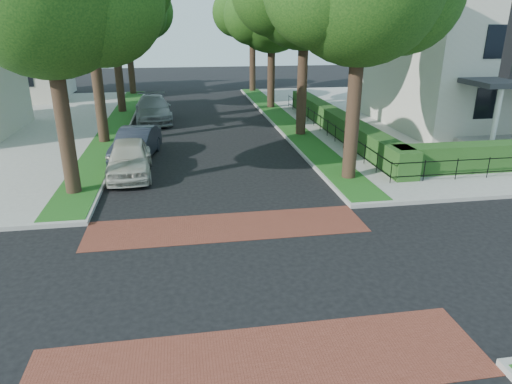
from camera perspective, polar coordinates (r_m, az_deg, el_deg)
ground at (r=12.10m, az=-2.02°, el=-10.68°), size 120.00×120.00×0.00m
sidewalk_ne at (r=36.42m, az=25.95°, el=8.68°), size 30.00×30.00×0.15m
crosswalk_far at (r=14.91m, az=-3.61°, el=-4.36°), size 9.00×2.20×0.01m
crosswalk_near at (r=9.53m, az=0.63°, el=-20.54°), size 9.00×2.20×0.01m
grass_strip_ne at (r=30.74m, az=3.44°, el=9.01°), size 1.60×29.80×0.02m
grass_strip_nw at (r=30.29m, az=-17.13°, el=7.97°), size 1.60×29.80×0.02m
tree_right_far at (r=35.18m, az=2.09°, el=21.53°), size 7.25×6.23×9.74m
tree_right_back at (r=44.06m, az=-0.37°, el=21.80°), size 7.50×6.45×10.20m
tree_left_far at (r=34.75m, az=-17.34°, el=21.06°), size 7.00×6.02×9.86m
tree_left_back at (r=43.73m, az=-15.83°, el=21.29°), size 7.75×6.66×10.44m
hedge_main_road at (r=27.38m, az=10.11°, el=8.57°), size 1.00×18.00×1.20m
fence_main_road at (r=27.16m, az=8.48°, el=8.24°), size 0.06×18.00×0.90m
house_victorian at (r=32.22m, az=27.76°, el=17.86°), size 13.00×13.05×12.48m
house_left_far at (r=44.62m, az=-29.20°, el=16.48°), size 10.00×9.00×10.14m
parked_car_front at (r=20.38m, az=-15.58°, el=4.10°), size 2.05×4.62×1.55m
parked_car_middle at (r=22.89m, az=-14.77°, el=5.85°), size 2.32×4.69×1.48m
parked_car_rear at (r=31.61m, az=-12.73°, el=10.08°), size 2.72×5.79×1.63m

